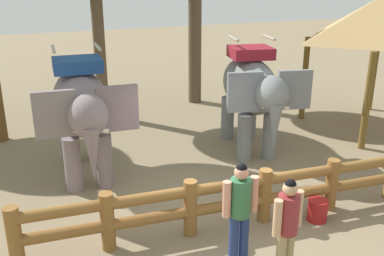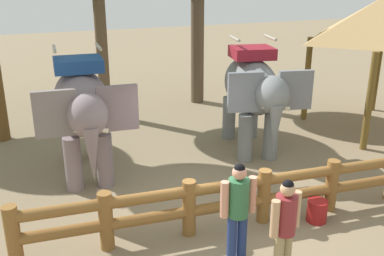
{
  "view_description": "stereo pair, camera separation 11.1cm",
  "coord_description": "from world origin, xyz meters",
  "px_view_note": "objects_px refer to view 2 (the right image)",
  "views": [
    {
      "loc": [
        -3.42,
        -6.53,
        4.45
      ],
      "look_at": [
        0.0,
        1.38,
        1.4
      ],
      "focal_mm": 41.22,
      "sensor_mm": 36.0,
      "label": 1
    },
    {
      "loc": [
        -3.31,
        -6.57,
        4.45
      ],
      "look_at": [
        0.0,
        1.38,
        1.4
      ],
      "focal_mm": 41.22,
      "sensor_mm": 36.0,
      "label": 2
    }
  ],
  "objects_px": {
    "log_fence": "(228,198)",
    "elephant_near_left": "(83,107)",
    "tourist_woman_in_black": "(238,206)",
    "feed_bucket": "(317,211)",
    "thatched_shelter": "(383,20)",
    "elephant_center": "(253,90)",
    "tourist_man_in_blue": "(285,223)"
  },
  "relations": [
    {
      "from": "elephant_center",
      "to": "tourist_woman_in_black",
      "type": "xyz_separation_m",
      "value": [
        -2.55,
        -4.01,
        -0.67
      ]
    },
    {
      "from": "elephant_center",
      "to": "thatched_shelter",
      "type": "height_order",
      "value": "thatched_shelter"
    },
    {
      "from": "tourist_woman_in_black",
      "to": "feed_bucket",
      "type": "xyz_separation_m",
      "value": [
        1.96,
        0.47,
        -0.78
      ]
    },
    {
      "from": "elephant_center",
      "to": "thatched_shelter",
      "type": "xyz_separation_m",
      "value": [
        4.26,
        0.27,
        1.53
      ]
    },
    {
      "from": "elephant_near_left",
      "to": "elephant_center",
      "type": "bearing_deg",
      "value": -1.18
    },
    {
      "from": "log_fence",
      "to": "thatched_shelter",
      "type": "distance_m",
      "value": 7.77
    },
    {
      "from": "tourist_woman_in_black",
      "to": "log_fence",
      "type": "bearing_deg",
      "value": 72.11
    },
    {
      "from": "elephant_center",
      "to": "thatched_shelter",
      "type": "bearing_deg",
      "value": 3.69
    },
    {
      "from": "elephant_near_left",
      "to": "tourist_woman_in_black",
      "type": "xyz_separation_m",
      "value": [
        1.68,
        -4.09,
        -0.67
      ]
    },
    {
      "from": "log_fence",
      "to": "feed_bucket",
      "type": "xyz_separation_m",
      "value": [
        1.66,
        -0.46,
        -0.39
      ]
    },
    {
      "from": "elephant_near_left",
      "to": "elephant_center",
      "type": "distance_m",
      "value": 4.23
    },
    {
      "from": "log_fence",
      "to": "tourist_woman_in_black",
      "type": "distance_m",
      "value": 1.05
    },
    {
      "from": "elephant_near_left",
      "to": "feed_bucket",
      "type": "bearing_deg",
      "value": -44.88
    },
    {
      "from": "elephant_center",
      "to": "tourist_woman_in_black",
      "type": "distance_m",
      "value": 4.8
    },
    {
      "from": "tourist_woman_in_black",
      "to": "tourist_man_in_blue",
      "type": "height_order",
      "value": "tourist_woman_in_black"
    },
    {
      "from": "feed_bucket",
      "to": "elephant_center",
      "type": "bearing_deg",
      "value": 80.51
    },
    {
      "from": "log_fence",
      "to": "elephant_near_left",
      "type": "bearing_deg",
      "value": 122.0
    },
    {
      "from": "thatched_shelter",
      "to": "tourist_man_in_blue",
      "type": "bearing_deg",
      "value": -142.26
    },
    {
      "from": "thatched_shelter",
      "to": "feed_bucket",
      "type": "bearing_deg",
      "value": -141.87
    },
    {
      "from": "elephant_near_left",
      "to": "tourist_man_in_blue",
      "type": "distance_m",
      "value": 5.25
    },
    {
      "from": "tourist_man_in_blue",
      "to": "log_fence",
      "type": "bearing_deg",
      "value": 94.42
    },
    {
      "from": "tourist_woman_in_black",
      "to": "feed_bucket",
      "type": "distance_m",
      "value": 2.16
    },
    {
      "from": "elephant_center",
      "to": "tourist_man_in_blue",
      "type": "distance_m",
      "value": 5.18
    },
    {
      "from": "elephant_center",
      "to": "feed_bucket",
      "type": "height_order",
      "value": "elephant_center"
    },
    {
      "from": "tourist_man_in_blue",
      "to": "feed_bucket",
      "type": "xyz_separation_m",
      "value": [
        1.54,
        1.14,
        -0.75
      ]
    },
    {
      "from": "elephant_near_left",
      "to": "tourist_woman_in_black",
      "type": "bearing_deg",
      "value": -67.74
    },
    {
      "from": "tourist_man_in_blue",
      "to": "thatched_shelter",
      "type": "relative_size",
      "value": 0.43
    },
    {
      "from": "thatched_shelter",
      "to": "log_fence",
      "type": "bearing_deg",
      "value": -152.79
    },
    {
      "from": "elephant_center",
      "to": "tourist_woman_in_black",
      "type": "bearing_deg",
      "value": -122.51
    },
    {
      "from": "elephant_near_left",
      "to": "tourist_man_in_blue",
      "type": "bearing_deg",
      "value": -66.2
    },
    {
      "from": "log_fence",
      "to": "tourist_man_in_blue",
      "type": "xyz_separation_m",
      "value": [
        0.12,
        -1.6,
        0.36
      ]
    },
    {
      "from": "elephant_center",
      "to": "elephant_near_left",
      "type": "bearing_deg",
      "value": 178.82
    }
  ]
}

